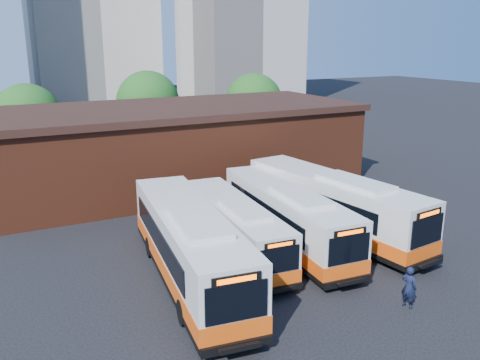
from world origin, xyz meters
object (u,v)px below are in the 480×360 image
bus_west (190,248)px  bus_mideast (287,219)px  bus_east (333,207)px  transit_worker (409,287)px  bus_midwest (235,229)px

bus_west → bus_mideast: 6.89m
bus_east → transit_worker: bearing=-112.8°
bus_mideast → bus_east: (3.40, 0.22, 0.13)m
bus_midwest → bus_east: bus_east is taller
bus_midwest → bus_mideast: bearing=0.7°
bus_mideast → bus_east: bearing=7.9°
bus_west → transit_worker: bus_west is taller
bus_mideast → transit_worker: (0.96, -8.50, -0.61)m
bus_east → transit_worker: size_ratio=7.24×
transit_worker → bus_midwest: bearing=10.8°
transit_worker → bus_west: bearing=33.8°
bus_mideast → transit_worker: bearing=-79.3°
bus_west → bus_east: (10.05, 2.02, -0.02)m
bus_midwest → transit_worker: bearing=-59.8°
bus_midwest → bus_west: bearing=-145.0°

